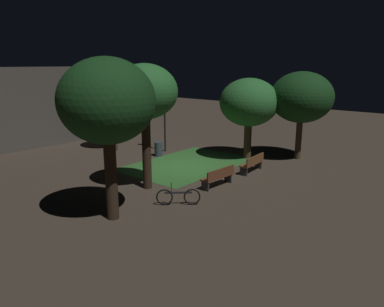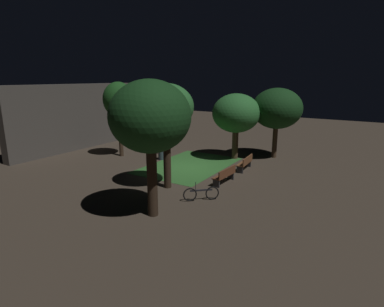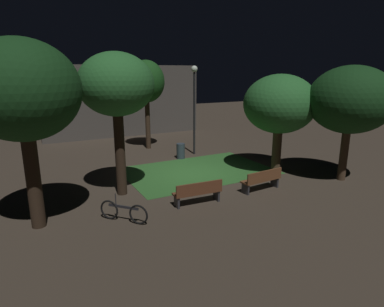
{
  "view_description": "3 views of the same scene",
  "coord_description": "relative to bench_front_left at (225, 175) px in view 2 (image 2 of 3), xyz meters",
  "views": [
    {
      "loc": [
        -14.24,
        -12.4,
        5.4
      ],
      "look_at": [
        0.02,
        -0.48,
        0.81
      ],
      "focal_mm": 34.35,
      "sensor_mm": 36.0,
      "label": 1
    },
    {
      "loc": [
        -16.08,
        -10.08,
        5.67
      ],
      "look_at": [
        -0.08,
        -0.3,
        1.01
      ],
      "focal_mm": 28.75,
      "sensor_mm": 36.0,
      "label": 2
    },
    {
      "loc": [
        -6.76,
        -12.71,
        4.68
      ],
      "look_at": [
        0.09,
        0.14,
        0.95
      ],
      "focal_mm": 29.9,
      "sensor_mm": 36.0,
      "label": 3
    }
  ],
  "objects": [
    {
      "name": "grass_lawn",
      "position": [
        1.98,
        3.55,
        -0.48
      ],
      "size": [
        6.96,
        4.65,
        0.01
      ],
      "primitive_type": "cube",
      "color": "#2D6028",
      "rests_on": "ground"
    },
    {
      "name": "tree_left_canopy",
      "position": [
        7.0,
        -0.59,
        3.04
      ],
      "size": [
        3.5,
        3.5,
        4.97
      ],
      "color": "#423021",
      "rests_on": "ground"
    },
    {
      "name": "building_wall_backdrop",
      "position": [
        1.51,
        13.92,
        2.1
      ],
      "size": [
        11.68,
        0.8,
        5.16
      ],
      "primitive_type": "cube",
      "color": "#4C4742",
      "rests_on": "ground"
    },
    {
      "name": "lamp_post_path_center",
      "position": [
        3.4,
        6.56,
        2.88
      ],
      "size": [
        0.36,
        0.36,
        5.02
      ],
      "color": "black",
      "rests_on": "ground"
    },
    {
      "name": "tree_near_wall",
      "position": [
        -5.21,
        0.86,
        3.65
      ],
      "size": [
        3.25,
        3.25,
        5.63
      ],
      "color": "#2D2116",
      "rests_on": "ground"
    },
    {
      "name": "bench_front_left",
      "position": [
        0.0,
        0.0,
        0.0
      ],
      "size": [
        1.83,
        0.6,
        0.88
      ],
      "color": "brown",
      "rests_on": "ground"
    },
    {
      "name": "trash_bin",
      "position": [
        2.25,
        6.02,
        -0.06
      ],
      "size": [
        0.46,
        0.46,
        0.85
      ],
      "primitive_type": "cylinder",
      "color": "#2D3842",
      "rests_on": "ground"
    },
    {
      "name": "tree_back_right",
      "position": [
        -2.14,
        2.33,
        3.69
      ],
      "size": [
        2.78,
        2.78,
        5.4
      ],
      "color": "#2D2116",
      "rests_on": "ground"
    },
    {
      "name": "bicycle",
      "position": [
        -2.78,
        -0.09,
        -0.14
      ],
      "size": [
        1.21,
        1.33,
        0.93
      ],
      "color": "black",
      "rests_on": "ground"
    },
    {
      "name": "tree_tall_center",
      "position": [
        1.53,
        9.18,
        3.59
      ],
      "size": [
        2.2,
        2.2,
        5.38
      ],
      "color": "#38281C",
      "rests_on": "ground"
    },
    {
      "name": "ground_plane",
      "position": [
        1.48,
        3.27,
        -0.48
      ],
      "size": [
        60.0,
        60.0,
        0.0
      ],
      "primitive_type": "plane",
      "color": "#3D3328"
    },
    {
      "name": "tree_right_canopy",
      "position": [
        5.26,
        1.73,
        2.74
      ],
      "size": [
        3.34,
        3.34,
        4.61
      ],
      "color": "#423021",
      "rests_on": "ground"
    },
    {
      "name": "bench_by_lamp",
      "position": [
        2.96,
        -0.0,
        0.0
      ],
      "size": [
        1.83,
        0.6,
        0.88
      ],
      "color": "brown",
      "rests_on": "ground"
    }
  ]
}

